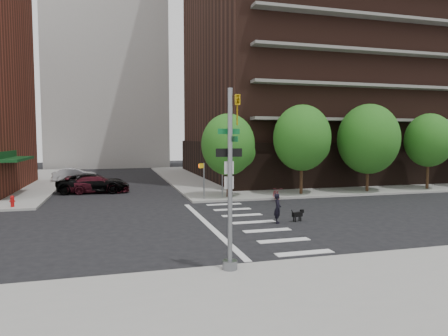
% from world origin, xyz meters
% --- Properties ---
extents(ground, '(120.00, 120.00, 0.00)m').
position_xyz_m(ground, '(0.00, 0.00, 0.00)').
color(ground, black).
rests_on(ground, ground).
extents(sidewalk_ne, '(39.00, 33.00, 0.15)m').
position_xyz_m(sidewalk_ne, '(20.50, 23.50, 0.07)').
color(sidewalk_ne, gray).
rests_on(sidewalk_ne, ground).
extents(crosswalk, '(3.85, 13.00, 0.01)m').
position_xyz_m(crosswalk, '(2.21, -0.00, 0.01)').
color(crosswalk, silver).
rests_on(crosswalk, ground).
extents(tree_a, '(4.00, 4.00, 5.90)m').
position_xyz_m(tree_a, '(4.00, 8.50, 4.04)').
color(tree_a, '#301E11').
rests_on(tree_a, sidewalk_ne).
extents(tree_b, '(4.50, 4.50, 6.65)m').
position_xyz_m(tree_b, '(10.00, 8.50, 4.54)').
color(tree_b, '#301E11').
rests_on(tree_b, sidewalk_ne).
extents(tree_c, '(5.00, 5.00, 6.80)m').
position_xyz_m(tree_c, '(16.00, 8.50, 4.45)').
color(tree_c, '#301E11').
rests_on(tree_c, sidewalk_ne).
extents(tree_d, '(4.00, 4.00, 6.20)m').
position_xyz_m(tree_d, '(22.00, 8.50, 4.34)').
color(tree_d, '#301E11').
rests_on(tree_d, sidewalk_ne).
extents(traffic_signal, '(0.90, 0.75, 6.00)m').
position_xyz_m(traffic_signal, '(-0.47, -7.49, 2.70)').
color(traffic_signal, slate).
rests_on(traffic_signal, sidewalk_s).
extents(pedestrian_signal, '(2.18, 0.67, 2.60)m').
position_xyz_m(pedestrian_signal, '(2.32, 7.92, 1.85)').
color(pedestrian_signal, slate).
rests_on(pedestrian_signal, sidewalk_ne).
extents(fire_hydrant, '(0.24, 0.24, 0.73)m').
position_xyz_m(fire_hydrant, '(-10.50, 7.80, 0.55)').
color(fire_hydrant, '#A50C0C').
rests_on(fire_hydrant, sidewalk_nw).
extents(parked_car_black, '(3.10, 5.92, 1.59)m').
position_xyz_m(parked_car_black, '(-5.89, 14.54, 0.80)').
color(parked_car_black, black).
rests_on(parked_car_black, ground).
extents(parked_car_maroon, '(2.05, 5.00, 1.45)m').
position_xyz_m(parked_car_maroon, '(-5.50, 14.24, 0.72)').
color(parked_car_maroon, '#42111A').
rests_on(parked_car_maroon, ground).
extents(parked_car_silver, '(1.83, 4.48, 1.44)m').
position_xyz_m(parked_car_silver, '(-8.20, 23.77, 0.72)').
color(parked_car_silver, '#B6B7BE').
rests_on(parked_car_silver, ground).
extents(scooter, '(0.96, 1.93, 0.97)m').
position_xyz_m(scooter, '(7.06, 6.50, 0.48)').
color(scooter, maroon).
rests_on(scooter, ground).
extents(dog_walker, '(0.68, 0.57, 1.59)m').
position_xyz_m(dog_walker, '(4.15, -0.57, 0.80)').
color(dog_walker, black).
rests_on(dog_walker, ground).
extents(dog, '(0.75, 0.37, 0.63)m').
position_xyz_m(dog, '(5.41, -0.43, 0.39)').
color(dog, black).
rests_on(dog, ground).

